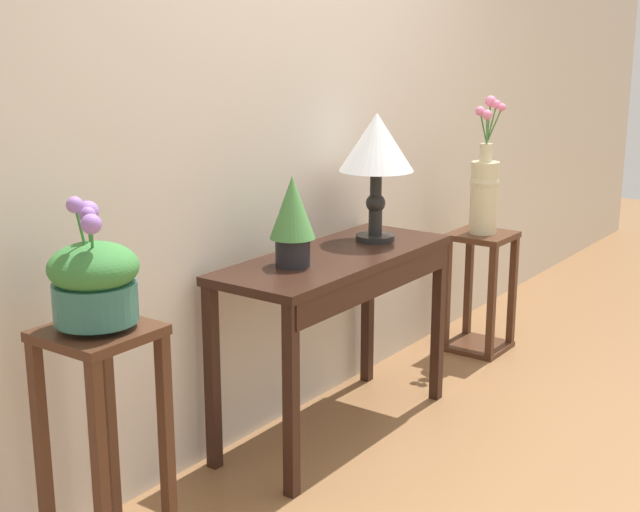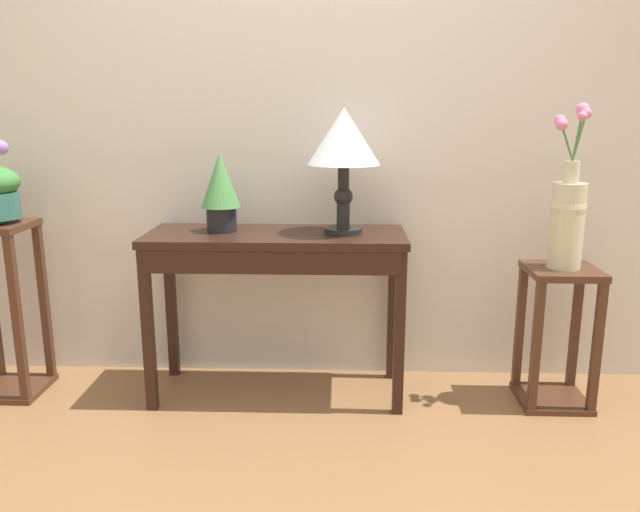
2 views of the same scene
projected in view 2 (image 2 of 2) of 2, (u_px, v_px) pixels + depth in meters
back_wall_with_art at (300, 87)px, 2.93m from camera, size 9.00×0.10×2.80m
console_table at (276, 258)px, 2.78m from camera, size 1.15×0.44×0.77m
table_lamp at (344, 142)px, 2.68m from camera, size 0.31×0.31×0.54m
potted_plant_on_console at (221, 189)px, 2.77m from camera, size 0.17×0.17×0.35m
pedestal_stand_left at (4, 310)px, 2.87m from camera, size 0.30×0.30×0.81m
pedestal_stand_right at (557, 336)px, 2.79m from camera, size 0.30×0.30×0.63m
flower_vase_tall_right at (568, 214)px, 2.66m from camera, size 0.16×0.17×0.69m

